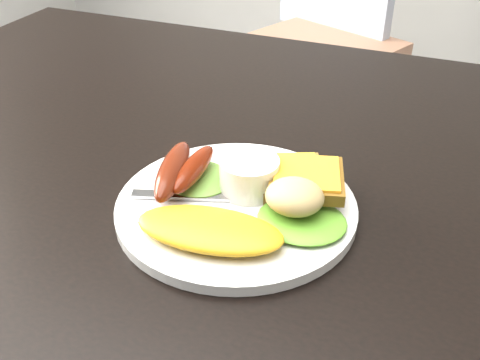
# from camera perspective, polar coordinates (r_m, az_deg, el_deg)

# --- Properties ---
(dining_table) EXTENTS (1.20, 0.80, 0.04)m
(dining_table) POSITION_cam_1_polar(r_m,az_deg,el_deg) (0.68, 0.53, 1.45)
(dining_table) COLOR black
(dining_table) RESTS_ON ground
(dining_chair) EXTENTS (0.58, 0.58, 0.05)m
(dining_chair) POSITION_cam_1_polar(r_m,az_deg,el_deg) (1.86, 7.64, 12.89)
(dining_chair) COLOR tan
(dining_chair) RESTS_ON ground
(plate) EXTENTS (0.24, 0.24, 0.01)m
(plate) POSITION_cam_1_polar(r_m,az_deg,el_deg) (0.56, -0.39, -2.74)
(plate) COLOR white
(plate) RESTS_ON dining_table
(lettuce_left) EXTENTS (0.10, 0.09, 0.01)m
(lettuce_left) POSITION_cam_1_polar(r_m,az_deg,el_deg) (0.59, -4.38, 0.23)
(lettuce_left) COLOR #52912D
(lettuce_left) RESTS_ON plate
(lettuce_right) EXTENTS (0.09, 0.08, 0.01)m
(lettuce_right) POSITION_cam_1_polar(r_m,az_deg,el_deg) (0.53, 6.30, -4.06)
(lettuce_right) COLOR #568E1D
(lettuce_right) RESTS_ON plate
(omelette) EXTENTS (0.14, 0.08, 0.02)m
(omelette) POSITION_cam_1_polar(r_m,az_deg,el_deg) (0.51, -3.11, -5.05)
(omelette) COLOR yellow
(omelette) RESTS_ON plate
(sausage_a) EXTENTS (0.05, 0.11, 0.03)m
(sausage_a) POSITION_cam_1_polar(r_m,az_deg,el_deg) (0.57, -6.83, 1.01)
(sausage_a) COLOR #5A170A
(sausage_a) RESTS_ON lettuce_left
(sausage_b) EXTENTS (0.03, 0.09, 0.02)m
(sausage_b) POSITION_cam_1_polar(r_m,az_deg,el_deg) (0.57, -4.72, 1.17)
(sausage_b) COLOR #670D00
(sausage_b) RESTS_ON lettuce_left
(ramekin) EXTENTS (0.07, 0.07, 0.04)m
(ramekin) POSITION_cam_1_polar(r_m,az_deg,el_deg) (0.57, 0.94, 0.49)
(ramekin) COLOR white
(ramekin) RESTS_ON plate
(toast_a) EXTENTS (0.10, 0.10, 0.01)m
(toast_a) POSITION_cam_1_polar(r_m,az_deg,el_deg) (0.58, 4.66, 0.25)
(toast_a) COLOR olive
(toast_a) RESTS_ON plate
(toast_b) EXTENTS (0.09, 0.09, 0.01)m
(toast_b) POSITION_cam_1_polar(r_m,az_deg,el_deg) (0.56, 6.74, 0.10)
(toast_b) COLOR olive
(toast_b) RESTS_ON toast_a
(potato_salad) EXTENTS (0.06, 0.05, 0.03)m
(potato_salad) POSITION_cam_1_polar(r_m,az_deg,el_deg) (0.53, 5.57, -1.69)
(potato_salad) COLOR #C6C785
(potato_salad) RESTS_ON lettuce_right
(fork) EXTENTS (0.14, 0.06, 0.00)m
(fork) POSITION_cam_1_polar(r_m,az_deg,el_deg) (0.56, -3.56, -1.69)
(fork) COLOR #ADAFB7
(fork) RESTS_ON plate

